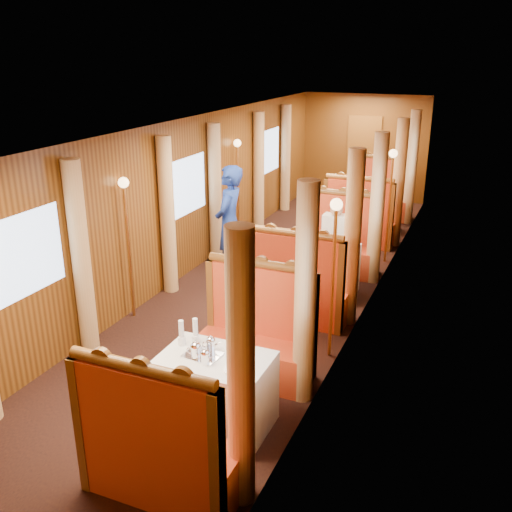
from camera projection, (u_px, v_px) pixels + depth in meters
The scene contains 47 objects.
floor at pixel (273, 285), 8.93m from camera, with size 3.00×12.00×0.01m, color black, non-canonical shape.
ceiling at pixel (275, 123), 8.07m from camera, with size 3.00×12.00×0.01m, color silver, non-canonical shape.
wall_far at pixel (364, 147), 13.70m from camera, with size 3.00×2.50×0.01m, color brown, non-canonical shape.
wall_left at pixel (186, 198), 9.05m from camera, with size 12.00×2.50×0.01m, color brown, non-canonical shape.
wall_right at pixel (374, 219), 7.95m from camera, with size 12.00×2.50×0.01m, color brown, non-canonical shape.
doorway_far at pixel (363, 158), 13.76m from camera, with size 0.80×0.04×2.00m, color brown.
table_near at pixel (215, 392), 5.50m from camera, with size 1.05×0.72×0.75m, color white.
banquette_near_fwd at pixel (159, 452), 4.60m from camera, with size 1.30×0.55×1.34m.
banquette_near_aft at pixel (256, 341), 6.36m from camera, with size 1.30×0.55×1.34m.
table_mid at pixel (320, 270), 8.53m from camera, with size 1.05×0.72×0.75m, color white.
banquette_mid_fwd at pixel (299, 292), 7.63m from camera, with size 1.30×0.55×1.34m.
banquette_mid_aft at pixel (338, 246), 9.39m from camera, with size 1.30×0.55×1.34m.
table_far at pixel (370, 212), 11.56m from camera, with size 1.05×0.72×0.75m, color white.
banquette_far_fwd at pixel (359, 223), 10.66m from camera, with size 1.30×0.55×1.34m.
banquette_far_aft at pixel (380, 198), 12.42m from camera, with size 1.30×0.55×1.34m.
tea_tray at pixel (202, 355), 5.40m from camera, with size 0.34×0.26×0.01m, color silver.
teapot_left at pixel (196, 352), 5.33m from camera, with size 0.16×0.12×0.13m, color silver, non-canonical shape.
teapot_right at pixel (205, 359), 5.24m from camera, with size 0.14×0.11×0.12m, color silver, non-canonical shape.
teapot_back at pixel (211, 346), 5.47m from camera, with size 0.15×0.11×0.12m, color silver, non-canonical shape.
fruit_plate at pixel (236, 368), 5.16m from camera, with size 0.22×0.22×0.05m.
cup_inboard at pixel (182, 335), 5.57m from camera, with size 0.08×0.08×0.26m.
cup_outboard at pixel (196, 333), 5.61m from camera, with size 0.08×0.08×0.26m.
rose_vase_mid at pixel (324, 235), 8.34m from camera, with size 0.06×0.06×0.36m.
rose_vase_far at pixel (371, 184), 11.41m from camera, with size 0.06×0.06×0.36m.
window_left_near at pixel (21, 257), 5.94m from camera, with size 1.20×0.90×0.01m, color #93ADD1, non-canonical shape.
curtain_left_near_b at pixel (81, 259), 6.67m from camera, with size 0.22×0.22×2.35m, color tan.
window_right_near at pixel (289, 303), 4.86m from camera, with size 1.20×0.90×0.01m, color #93ADD1, non-canonical shape.
curtain_right_near_a at pixel (241, 374), 4.32m from camera, with size 0.22×0.22×2.35m, color tan.
curtain_right_near_b at pixel (305, 296), 5.67m from camera, with size 0.22×0.22×2.35m, color tan.
window_left_mid at pixel (187, 186), 8.97m from camera, with size 1.20×0.90×0.01m, color #93ADD1, non-canonical shape.
curtain_left_mid_a at pixel (167, 216), 8.35m from camera, with size 0.22×0.22×2.35m, color tan.
curtain_left_mid_b at pixel (215, 193), 9.70m from camera, with size 0.22×0.22×2.35m, color tan.
window_right_mid at pixel (374, 205), 7.89m from camera, with size 1.20×0.90×0.01m, color #93ADD1, non-canonical shape.
curtain_right_mid_a at pixel (352, 239), 7.35m from camera, with size 0.22×0.22×2.35m, color tan.
curtain_right_mid_b at pixel (377, 210), 8.70m from camera, with size 0.22×0.22×2.35m, color tan.
window_left_far at pixel (268, 151), 12.00m from camera, with size 1.20×0.90×0.01m, color #93ADD1, non-canonical shape.
curtain_left_far_a at pixel (259, 172), 11.38m from camera, with size 0.22×0.22×2.35m, color tan.
curtain_left_far_b at pixel (285, 159), 12.73m from camera, with size 0.22×0.22×2.35m, color tan.
window_right_far at pixel (412, 162), 10.92m from camera, with size 1.20×0.90×0.01m, color #93ADD1, non-canonical shape.
curtain_right_far_a at pixel (398, 184), 10.38m from camera, with size 0.22×0.22×2.35m, color tan.
curtain_right_far_b at pixel (411, 168), 11.73m from camera, with size 0.22×0.22×2.35m, color tan.
sconce_left_fore at pixel (126, 220), 7.45m from camera, with size 0.14×0.14×1.95m.
sconce_right_fore at pixel (334, 247), 6.43m from camera, with size 0.14×0.14×1.95m.
sconce_left_aft at pixel (238, 170), 10.48m from camera, with size 0.14×0.14×1.95m.
sconce_right_aft at pixel (391, 183), 9.46m from camera, with size 0.14×0.14×1.95m.
steward at pixel (229, 223), 8.91m from camera, with size 0.67×0.44×1.83m, color navy.
passenger at pixel (335, 232), 9.05m from camera, with size 0.40×0.44×0.76m.
Camera 1 is at (2.94, -7.69, 3.50)m, focal length 40.00 mm.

